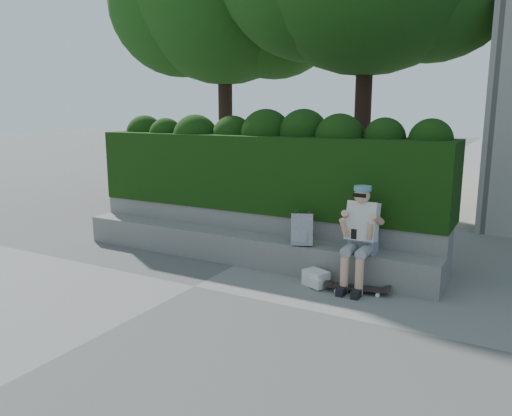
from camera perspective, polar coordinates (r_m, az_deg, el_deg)
The scene contains 8 objects.
ground at distance 6.91m, azimuth -7.03°, elevation -8.87°, with size 80.00×80.00×0.00m, color slate.
bench_ledge at distance 7.83m, azimuth -1.67°, elevation -4.61°, with size 6.00×0.45×0.45m, color gray.
planter_wall at distance 8.19m, azimuth 0.02°, elevation -2.81°, with size 6.00×0.50×0.75m, color gray.
hedge at distance 8.20m, azimuth 0.79°, elevation 4.15°, with size 6.00×1.00×1.20m, color black.
person at distance 6.76m, azimuth 11.87°, elevation -2.80°, with size 0.40×0.76×1.38m.
skateboard at distance 6.74m, azimuth 11.50°, elevation -8.93°, with size 0.78×0.34×0.08m.
backpack_plaid at distance 7.16m, azimuth 5.26°, elevation -2.45°, with size 0.31×0.16×0.45m, color #BAB9BF.
backpack_ground at distance 6.90m, azimuth 6.86°, elevation -7.96°, with size 0.33×0.23×0.21m, color white.
Camera 1 is at (3.86, -5.22, 2.37)m, focal length 35.00 mm.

